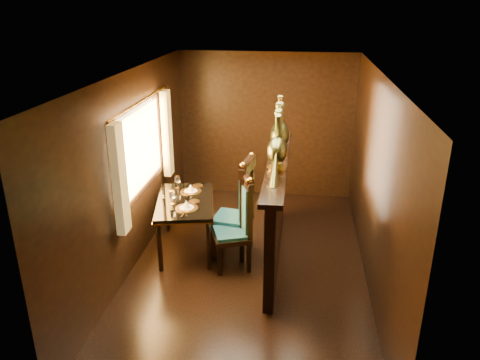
{
  "coord_description": "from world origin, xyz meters",
  "views": [
    {
      "loc": [
        0.59,
        -5.35,
        3.3
      ],
      "look_at": [
        -0.18,
        0.41,
        1.04
      ],
      "focal_mm": 35.0,
      "sensor_mm": 36.0,
      "label": 1
    }
  ],
  "objects_px": {
    "chair_left": "(240,218)",
    "peacock_right": "(280,124)",
    "peacock_left": "(277,139)",
    "dining_table": "(185,205)",
    "chair_right": "(241,205)"
  },
  "relations": [
    {
      "from": "peacock_left",
      "to": "peacock_right",
      "type": "relative_size",
      "value": 0.96
    },
    {
      "from": "chair_left",
      "to": "peacock_right",
      "type": "height_order",
      "value": "peacock_right"
    },
    {
      "from": "dining_table",
      "to": "chair_left",
      "type": "distance_m",
      "value": 0.88
    },
    {
      "from": "chair_left",
      "to": "peacock_right",
      "type": "bearing_deg",
      "value": 35.62
    },
    {
      "from": "dining_table",
      "to": "peacock_left",
      "type": "relative_size",
      "value": 1.76
    },
    {
      "from": "dining_table",
      "to": "chair_right",
      "type": "distance_m",
      "value": 0.78
    },
    {
      "from": "peacock_left",
      "to": "peacock_right",
      "type": "distance_m",
      "value": 0.65
    },
    {
      "from": "chair_right",
      "to": "peacock_right",
      "type": "relative_size",
      "value": 1.72
    },
    {
      "from": "dining_table",
      "to": "chair_left",
      "type": "height_order",
      "value": "chair_left"
    },
    {
      "from": "dining_table",
      "to": "chair_right",
      "type": "relative_size",
      "value": 0.98
    },
    {
      "from": "chair_right",
      "to": "peacock_left",
      "type": "relative_size",
      "value": 1.79
    },
    {
      "from": "dining_table",
      "to": "chair_right",
      "type": "bearing_deg",
      "value": -14.64
    },
    {
      "from": "chair_left",
      "to": "peacock_right",
      "type": "xyz_separation_m",
      "value": [
        0.44,
        0.64,
        1.09
      ]
    },
    {
      "from": "peacock_left",
      "to": "peacock_right",
      "type": "xyz_separation_m",
      "value": [
        0.0,
        0.65,
        0.02
      ]
    },
    {
      "from": "dining_table",
      "to": "peacock_right",
      "type": "bearing_deg",
      "value": 2.47
    }
  ]
}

